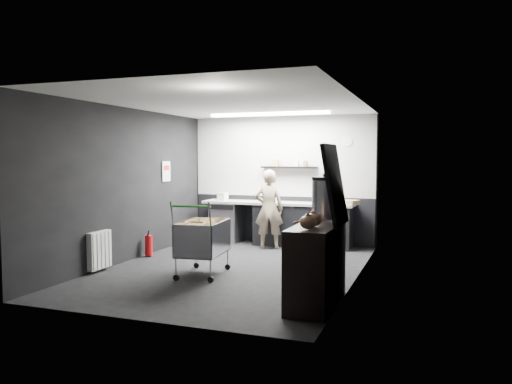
% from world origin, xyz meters
% --- Properties ---
extents(floor, '(5.50, 5.50, 0.00)m').
position_xyz_m(floor, '(0.00, 0.00, 0.00)').
color(floor, black).
rests_on(floor, ground).
extents(ceiling, '(5.50, 5.50, 0.00)m').
position_xyz_m(ceiling, '(0.00, 0.00, 2.70)').
color(ceiling, white).
rests_on(ceiling, wall_back).
extents(wall_back, '(5.50, 0.00, 5.50)m').
position_xyz_m(wall_back, '(0.00, 2.75, 1.35)').
color(wall_back, black).
rests_on(wall_back, floor).
extents(wall_front, '(5.50, 0.00, 5.50)m').
position_xyz_m(wall_front, '(0.00, -2.75, 1.35)').
color(wall_front, black).
rests_on(wall_front, floor).
extents(wall_left, '(0.00, 5.50, 5.50)m').
position_xyz_m(wall_left, '(-2.00, 0.00, 1.35)').
color(wall_left, black).
rests_on(wall_left, floor).
extents(wall_right, '(0.00, 5.50, 5.50)m').
position_xyz_m(wall_right, '(2.00, 0.00, 1.35)').
color(wall_right, black).
rests_on(wall_right, floor).
extents(kitchen_wall_panel, '(3.95, 0.02, 1.70)m').
position_xyz_m(kitchen_wall_panel, '(0.00, 2.73, 1.85)').
color(kitchen_wall_panel, '#B4B4AF').
rests_on(kitchen_wall_panel, wall_back).
extents(dado_panel, '(3.95, 0.02, 1.00)m').
position_xyz_m(dado_panel, '(0.00, 2.73, 0.50)').
color(dado_panel, black).
rests_on(dado_panel, wall_back).
extents(floating_shelf, '(1.20, 0.22, 0.04)m').
position_xyz_m(floating_shelf, '(0.20, 2.62, 1.62)').
color(floating_shelf, black).
rests_on(floating_shelf, wall_back).
extents(wall_clock, '(0.20, 0.03, 0.20)m').
position_xyz_m(wall_clock, '(1.40, 2.72, 2.15)').
color(wall_clock, silver).
rests_on(wall_clock, wall_back).
extents(poster, '(0.02, 0.30, 0.40)m').
position_xyz_m(poster, '(-1.98, 1.30, 1.55)').
color(poster, white).
rests_on(poster, wall_left).
extents(poster_red_band, '(0.02, 0.22, 0.10)m').
position_xyz_m(poster_red_band, '(-1.98, 1.30, 1.62)').
color(poster_red_band, red).
rests_on(poster_red_band, poster).
extents(radiator, '(0.10, 0.50, 0.60)m').
position_xyz_m(radiator, '(-1.94, -0.90, 0.35)').
color(radiator, silver).
rests_on(radiator, wall_left).
extents(ceiling_strip, '(2.40, 0.20, 0.04)m').
position_xyz_m(ceiling_strip, '(0.00, 1.85, 2.67)').
color(ceiling_strip, white).
rests_on(ceiling_strip, ceiling).
extents(prep_counter, '(3.20, 0.61, 0.90)m').
position_xyz_m(prep_counter, '(0.14, 2.42, 0.46)').
color(prep_counter, black).
rests_on(prep_counter, floor).
extents(person, '(0.65, 0.50, 1.59)m').
position_xyz_m(person, '(-0.03, 1.97, 0.79)').
color(person, beige).
rests_on(person, floor).
extents(shopping_cart, '(0.73, 1.09, 1.14)m').
position_xyz_m(shopping_cart, '(-0.29, -0.54, 0.55)').
color(shopping_cart, silver).
rests_on(shopping_cart, floor).
extents(sideboard, '(0.57, 1.33, 1.99)m').
position_xyz_m(sideboard, '(1.74, -1.45, 0.63)').
color(sideboard, black).
rests_on(sideboard, floor).
extents(fire_extinguisher, '(0.14, 0.14, 0.46)m').
position_xyz_m(fire_extinguisher, '(-1.85, 0.42, 0.22)').
color(fire_extinguisher, '#B90C10').
rests_on(fire_extinguisher, floor).
extents(cardboard_box, '(0.53, 0.46, 0.09)m').
position_xyz_m(cardboard_box, '(1.45, 2.37, 0.94)').
color(cardboard_box, '#A18356').
rests_on(cardboard_box, prep_counter).
extents(pink_tub, '(0.22, 0.22, 0.22)m').
position_xyz_m(pink_tub, '(-0.13, 2.42, 1.01)').
color(pink_tub, silver).
rests_on(pink_tub, prep_counter).
extents(white_container, '(0.23, 0.20, 0.17)m').
position_xyz_m(white_container, '(-1.22, 2.37, 0.99)').
color(white_container, silver).
rests_on(white_container, prep_counter).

